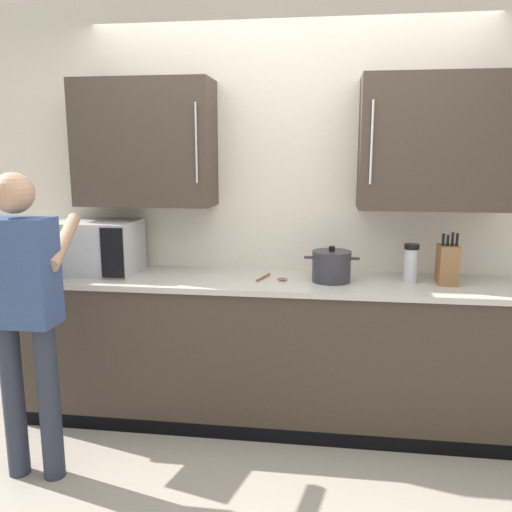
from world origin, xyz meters
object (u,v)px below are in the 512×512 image
wooden_spoon (274,278)px  thermos_flask (411,263)px  stock_pot (331,266)px  knife_block (448,264)px  person_figure (23,301)px  microwave_oven (93,247)px

wooden_spoon → thermos_flask: bearing=3.4°
stock_pot → knife_block: 0.67m
thermos_flask → person_figure: (-2.00, -0.78, -0.09)m
stock_pot → person_figure: bearing=-154.2°
stock_pot → wooden_spoon: stock_pot is taller
knife_block → thermos_flask: knife_block is taller
knife_block → thermos_flask: size_ratio=1.34×
knife_block → wooden_spoon: bearing=-178.1°
microwave_oven → thermos_flask: (1.98, -0.00, -0.05)m
wooden_spoon → person_figure: bearing=-148.2°
microwave_oven → stock_pot: size_ratio=2.27×
microwave_oven → person_figure: (-0.02, -0.78, -0.14)m
stock_pot → person_figure: 1.71m
wooden_spoon → person_figure: (-1.19, -0.74, 0.01)m
knife_block → person_figure: person_figure is taller
knife_block → stock_pot: bearing=-177.6°
stock_pot → thermos_flask: 0.47m
wooden_spoon → person_figure: person_figure is taller
knife_block → microwave_oven: bearing=179.6°
stock_pot → person_figure: size_ratio=0.21×
stock_pot → knife_block: (0.67, 0.03, 0.03)m
microwave_oven → wooden_spoon: 1.18m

